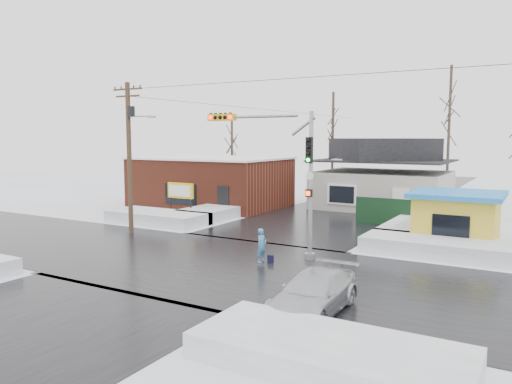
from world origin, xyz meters
The scene contains 21 objects.
ground centered at (0.00, 0.00, 0.00)m, with size 120.00×120.00×0.00m, color white.
road_ns centered at (0.00, 0.00, 0.01)m, with size 10.00×120.00×0.02m, color black.
road_ew centered at (0.00, 0.00, 0.01)m, with size 120.00×10.00×0.02m, color black.
snowbank_nw centered at (-9.00, 7.00, 0.40)m, with size 7.00×3.00×0.80m, color white.
snowbank_ne centered at (9.00, 7.00, 0.40)m, with size 7.00×3.00×0.80m, color white.
snowbank_se centered at (9.00, -7.00, 0.35)m, with size 7.00×3.00×0.70m, color white.
snowbank_nside_w centered at (-7.00, 12.00, 0.40)m, with size 3.00×8.00×0.80m, color white.
snowbank_nside_e centered at (7.00, 12.00, 0.40)m, with size 3.00×8.00×0.80m, color white.
traffic_signal centered at (2.43, 2.97, 4.54)m, with size 6.05×0.68×7.00m.
utility_pole centered at (-7.93, 3.50, 5.11)m, with size 3.15×0.44×9.00m.
brick_building centered at (-11.00, 15.99, 2.08)m, with size 12.20×8.20×4.12m.
marquee_sign centered at (-9.00, 9.49, 1.92)m, with size 2.20×0.21×2.55m.
house centered at (2.00, 22.00, 2.62)m, with size 10.40×8.40×5.76m.
kiosk centered at (9.50, 9.99, 1.46)m, with size 4.60×4.60×2.88m.
fence centered at (6.50, 14.00, 0.90)m, with size 8.00×0.12×1.80m, color black.
tree_far_left centered at (-4.00, 26.00, 7.95)m, with size 3.00×3.00×10.00m.
tree_far_mid centered at (6.00, 28.00, 9.54)m, with size 3.00×3.00×12.00m.
tree_far_west centered at (-14.00, 24.00, 6.36)m, with size 3.00×3.00×8.00m.
pedestrian centered at (2.31, 1.33, 0.79)m, with size 0.58×0.38×1.58m, color teal.
car centered at (7.11, -3.65, 0.67)m, with size 1.88×4.62×1.34m, color silver.
shopping_bag centered at (2.71, 1.46, 0.17)m, with size 0.28×0.12×0.35m, color black.
Camera 1 is at (13.48, -18.39, 5.79)m, focal length 35.00 mm.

